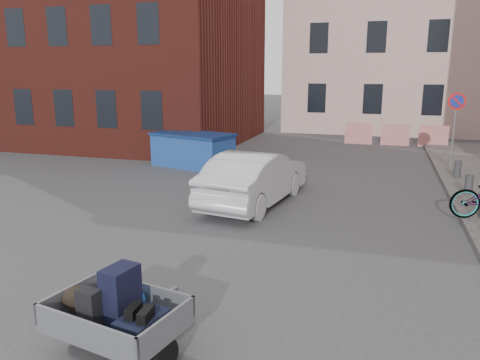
% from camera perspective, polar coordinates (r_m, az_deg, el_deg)
% --- Properties ---
extents(ground, '(120.00, 120.00, 0.00)m').
position_cam_1_polar(ground, '(9.79, -5.62, -7.90)').
color(ground, '#38383A').
rests_on(ground, ground).
extents(building_pink, '(16.00, 8.00, 14.00)m').
position_cam_1_polar(building_pink, '(30.72, 22.59, 18.81)').
color(building_pink, '#C6A198').
rests_on(building_pink, ground).
extents(far_building, '(6.00, 6.00, 8.00)m').
position_cam_1_polar(far_building, '(38.47, -21.47, 13.09)').
color(far_building, maroon).
rests_on(far_building, ground).
extents(no_parking_sign, '(0.60, 0.09, 2.65)m').
position_cam_1_polar(no_parking_sign, '(18.13, 24.79, 7.28)').
color(no_parking_sign, gray).
rests_on(no_parking_sign, sidewalk).
extents(barriers, '(4.70, 0.18, 1.00)m').
position_cam_1_polar(barriers, '(23.62, 18.38, 5.24)').
color(barriers, red).
rests_on(barriers, ground).
extents(trailer, '(1.79, 1.93, 1.20)m').
position_cam_1_polar(trailer, '(6.19, -14.94, -15.34)').
color(trailer, black).
rests_on(trailer, ground).
extents(dumpster, '(3.31, 2.34, 1.26)m').
position_cam_1_polar(dumpster, '(17.52, -5.78, 3.70)').
color(dumpster, '#1F4597').
rests_on(dumpster, ground).
extents(silver_car, '(2.13, 4.52, 1.43)m').
position_cam_1_polar(silver_car, '(12.52, 1.84, 0.30)').
color(silver_car, silver).
rests_on(silver_car, ground).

